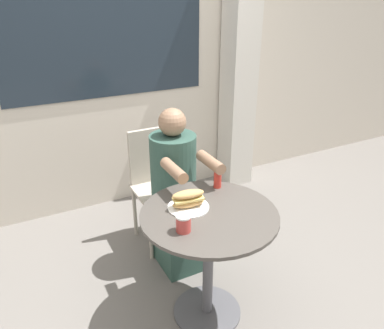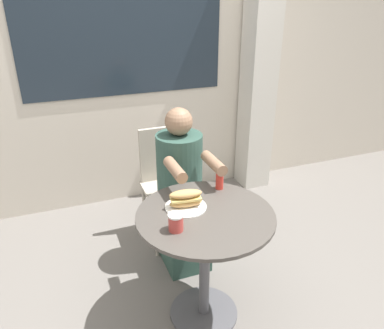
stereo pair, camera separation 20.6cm
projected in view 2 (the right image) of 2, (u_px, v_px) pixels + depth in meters
The scene contains 9 objects.
ground_plane at pixel (204, 313), 2.28m from camera, with size 8.00×8.00×0.00m, color slate.
storefront_wall at pixel (130, 42), 3.04m from camera, with size 8.00×0.09×2.80m.
lattice_pillar at pixel (260, 62), 3.33m from camera, with size 0.26×0.26×2.40m.
cafe_table at pixel (205, 243), 2.05m from camera, with size 0.74×0.74×0.71m.
diner_chair at pixel (166, 174), 2.82m from camera, with size 0.38×0.38×0.87m.
seated_diner at pixel (182, 199), 2.54m from camera, with size 0.31×0.55×1.13m.
sandwich_on_plate at pixel (186, 201), 2.01m from camera, with size 0.23×0.23×0.11m.
drink_cup at pixel (176, 222), 1.82m from camera, with size 0.08×0.08×0.09m.
condiment_bottle at pixel (220, 178), 2.20m from camera, with size 0.05×0.05×0.14m.
Camera 2 is at (-0.66, -1.54, 1.78)m, focal length 35.00 mm.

